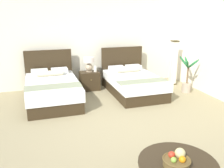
# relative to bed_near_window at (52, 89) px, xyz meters

# --- Properties ---
(ground_plane) EXTENTS (9.79, 10.02, 0.02)m
(ground_plane) POSITION_rel_bed_near_window_xyz_m (1.10, -1.99, -0.32)
(ground_plane) COLOR #938662
(wall_back) EXTENTS (9.79, 0.12, 2.83)m
(wall_back) POSITION_rel_bed_near_window_xyz_m (1.10, 1.22, 1.10)
(wall_back) COLOR silver
(wall_back) RESTS_ON ground
(bed_near_window) EXTENTS (1.30, 2.10, 1.18)m
(bed_near_window) POSITION_rel_bed_near_window_xyz_m (0.00, 0.00, 0.00)
(bed_near_window) COLOR #302415
(bed_near_window) RESTS_ON ground
(bed_near_corner) EXTENTS (1.30, 2.04, 1.17)m
(bed_near_corner) POSITION_rel_bed_near_window_xyz_m (2.20, 0.01, -0.02)
(bed_near_corner) COLOR #302415
(bed_near_corner) RESTS_ON ground
(nightstand) EXTENTS (0.56, 0.42, 0.54)m
(nightstand) POSITION_rel_bed_near_window_xyz_m (1.11, 0.65, -0.04)
(nightstand) COLOR #302415
(nightstand) RESTS_ON ground
(table_lamp) EXTENTS (0.31, 0.31, 0.42)m
(table_lamp) POSITION_rel_bed_near_window_xyz_m (1.11, 0.67, 0.48)
(table_lamp) COLOR tan
(table_lamp) RESTS_ON nightstand
(vase) EXTENTS (0.08, 0.08, 0.19)m
(vase) POSITION_rel_bed_near_window_xyz_m (1.28, 0.61, 0.32)
(vase) COLOR silver
(vase) RESTS_ON nightstand
(fruit_bowl) EXTENTS (0.35, 0.35, 0.21)m
(fruit_bowl) POSITION_rel_bed_near_window_xyz_m (1.19, -3.89, 0.17)
(fruit_bowl) COLOR brown
(fruit_bowl) RESTS_ON coffee_table
(floor_lamp_corner) EXTENTS (0.21, 0.21, 1.37)m
(floor_lamp_corner) POSITION_rel_bed_near_window_xyz_m (3.72, 0.44, 0.37)
(floor_lamp_corner) COLOR #352B11
(floor_lamp_corner) RESTS_ON ground
(potted_palm) EXTENTS (0.58, 0.59, 1.05)m
(potted_palm) POSITION_rel_bed_near_window_xyz_m (3.68, -0.40, 0.03)
(potted_palm) COLOR tan
(potted_palm) RESTS_ON ground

